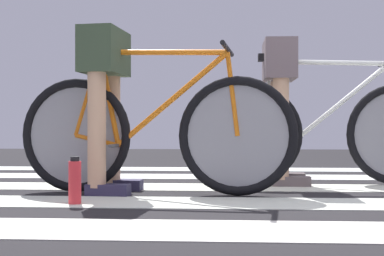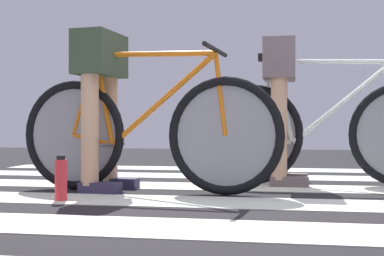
% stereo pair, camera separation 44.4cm
% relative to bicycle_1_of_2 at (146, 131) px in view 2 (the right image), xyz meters
% --- Properties ---
extents(ground, '(18.00, 14.00, 0.02)m').
position_rel_bicycle_1_of_2_xyz_m(ground, '(0.72, -0.47, -0.40)').
color(ground, black).
extents(crosswalk_markings, '(5.44, 5.01, 0.00)m').
position_rel_bicycle_1_of_2_xyz_m(crosswalk_markings, '(0.73, -0.39, -0.38)').
color(crosswalk_markings, silver).
rests_on(crosswalk_markings, ground).
extents(bicycle_1_of_2, '(1.73, 0.52, 0.93)m').
position_rel_bicycle_1_of_2_xyz_m(bicycle_1_of_2, '(0.00, 0.00, 0.00)').
color(bicycle_1_of_2, black).
rests_on(bicycle_1_of_2, ground).
extents(cyclist_1_of_2, '(0.35, 0.43, 1.02)m').
position_rel_bicycle_1_of_2_xyz_m(cyclist_1_of_2, '(-0.31, 0.04, 0.27)').
color(cyclist_1_of_2, tan).
rests_on(cyclist_1_of_2, ground).
extents(bicycle_2_of_2, '(1.74, 0.52, 0.93)m').
position_rel_bicycle_1_of_2_xyz_m(bicycle_2_of_2, '(1.14, 0.59, 0.00)').
color(bicycle_2_of_2, black).
rests_on(bicycle_2_of_2, ground).
extents(cyclist_2_of_2, '(0.32, 0.41, 1.03)m').
position_rel_bicycle_1_of_2_xyz_m(cyclist_2_of_2, '(0.83, 0.59, 0.28)').
color(cyclist_2_of_2, tan).
rests_on(cyclist_2_of_2, ground).
extents(water_bottle, '(0.07, 0.07, 0.25)m').
position_rel_bicycle_1_of_2_xyz_m(water_bottle, '(-0.36, -0.47, -0.26)').
color(water_bottle, red).
rests_on(water_bottle, ground).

